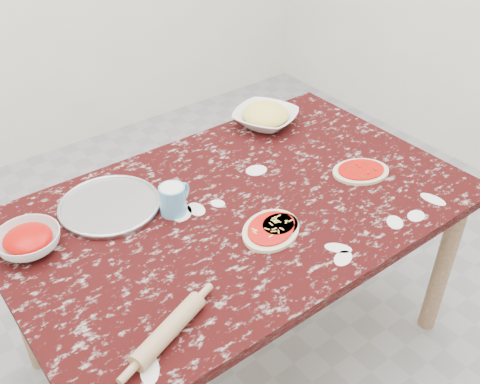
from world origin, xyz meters
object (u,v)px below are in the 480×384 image
object	(u,v)px
pizza_tray	(110,206)
rolling_pin	(169,330)
worktable	(240,222)
flour_mug	(173,199)
cheese_bowl	(265,118)
sauce_bowl	(29,242)

from	to	relation	value
pizza_tray	rolling_pin	size ratio (longest dim) A/B	1.33
worktable	flour_mug	distance (m)	0.27
pizza_tray	cheese_bowl	bearing A→B (deg)	9.08
rolling_pin	flour_mug	bearing A→B (deg)	56.82
pizza_tray	sauce_bowl	world-z (taller)	sauce_bowl
worktable	flour_mug	size ratio (longest dim) A/B	12.28
flour_mug	cheese_bowl	bearing A→B (deg)	23.88
worktable	cheese_bowl	bearing A→B (deg)	41.68
cheese_bowl	flour_mug	xyz separation A→B (m)	(-0.63, -0.28, 0.02)
sauce_bowl	flour_mug	bearing A→B (deg)	-13.44
cheese_bowl	rolling_pin	distance (m)	1.18
worktable	pizza_tray	bearing A→B (deg)	145.68
sauce_bowl	worktable	bearing A→B (deg)	-17.57
pizza_tray	flour_mug	world-z (taller)	flour_mug
pizza_tray	sauce_bowl	distance (m)	0.30
flour_mug	rolling_pin	world-z (taller)	flour_mug
worktable	rolling_pin	distance (m)	0.62
sauce_bowl	flour_mug	world-z (taller)	flour_mug
cheese_bowl	flour_mug	bearing A→B (deg)	-156.12
sauce_bowl	rolling_pin	world-z (taller)	sauce_bowl
worktable	flour_mug	bearing A→B (deg)	153.87
rolling_pin	sauce_bowl	bearing A→B (deg)	106.79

